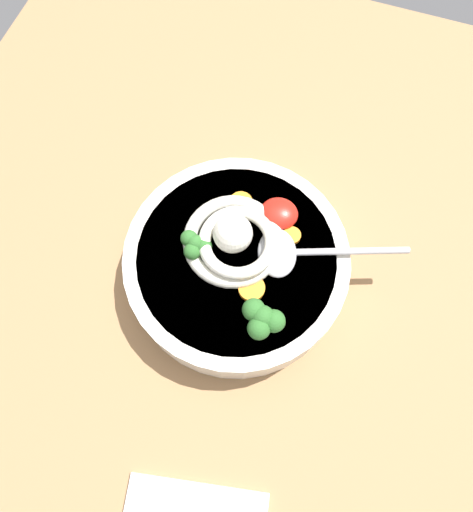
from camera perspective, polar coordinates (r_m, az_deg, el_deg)
table_slab at (r=62.42cm, az=1.84°, el=-0.43°), size 96.26×96.26×3.66cm
soup_bowl at (r=56.85cm, az=0.00°, el=-1.05°), size 26.24×26.24×6.08cm
noodle_pile at (r=53.15cm, az=-0.28°, el=2.01°), size 12.63×12.38×5.08cm
soup_spoon at (r=53.73cm, az=6.39°, el=0.43°), size 17.32×9.11×1.60cm
chili_sauce_dollop at (r=55.36cm, az=5.17°, el=5.16°), size 4.45×4.01×2.00cm
broccoli_floret_rear at (r=49.56cm, az=3.13°, el=-7.60°), size 4.82×4.14×3.81cm
broccoli_floret_left at (r=52.77cm, az=-5.02°, el=1.35°), size 3.80×3.27×3.01cm
carrot_slice_far at (r=52.49cm, az=1.83°, el=-3.92°), size 2.97×2.97×0.73cm
carrot_slice_beside_chili at (r=54.99cm, az=6.67°, el=2.43°), size 2.08×2.08×0.77cm
carrot_slice_front at (r=56.68cm, az=0.54°, el=6.49°), size 2.77×2.77×0.41cm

